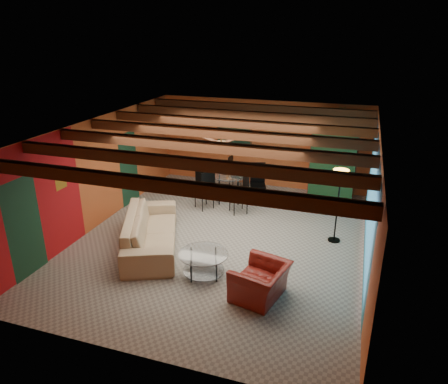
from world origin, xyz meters
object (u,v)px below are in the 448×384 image
(coffee_table, at_px, (204,264))
(floor_lamp, at_px, (337,206))
(potted_plant, at_px, (338,114))
(sofa, at_px, (151,231))
(armoire, at_px, (333,161))
(dining_table, at_px, (229,183))
(vase, at_px, (229,161))
(armchair, at_px, (260,282))

(coffee_table, height_order, floor_lamp, floor_lamp)
(potted_plant, bearing_deg, sofa, -128.63)
(coffee_table, bearing_deg, armoire, 68.69)
(sofa, bearing_deg, dining_table, -38.69)
(coffee_table, height_order, armoire, armoire)
(sofa, bearing_deg, potted_plant, -62.37)
(armoire, relative_size, floor_lamp, 1.24)
(sofa, bearing_deg, vase, -38.69)
(coffee_table, xyz_separation_m, dining_table, (-0.72, 3.90, 0.31))
(sofa, relative_size, floor_lamp, 1.57)
(coffee_table, distance_m, dining_table, 3.98)
(armchair, relative_size, floor_lamp, 0.57)
(dining_table, bearing_deg, armoire, 26.10)
(sofa, distance_m, vase, 3.38)
(dining_table, distance_m, vase, 0.66)
(dining_table, xyz_separation_m, vase, (0.00, 0.00, 0.66))
(armchair, relative_size, potted_plant, 2.04)
(potted_plant, bearing_deg, coffee_table, -111.31)
(coffee_table, xyz_separation_m, potted_plant, (2.05, 5.26, 2.20))
(sofa, bearing_deg, coffee_table, -139.04)
(armoire, height_order, potted_plant, potted_plant)
(coffee_table, bearing_deg, dining_table, 100.40)
(sofa, xyz_separation_m, dining_table, (0.84, 3.17, 0.16))
(dining_table, bearing_deg, sofa, -104.95)
(armoire, height_order, vase, armoire)
(floor_lamp, bearing_deg, potted_plant, 96.91)
(floor_lamp, distance_m, potted_plant, 3.31)
(armoire, height_order, floor_lamp, armoire)
(coffee_table, height_order, potted_plant, potted_plant)
(sofa, xyz_separation_m, vase, (0.84, 3.17, 0.81))
(armchair, height_order, armoire, armoire)
(armoire, bearing_deg, coffee_table, -102.79)
(floor_lamp, bearing_deg, coffee_table, -135.53)
(vase, bearing_deg, armoire, 26.10)
(armoire, bearing_deg, sofa, -120.11)
(armoire, xyz_separation_m, floor_lamp, (0.35, -2.90, -0.21))
(armchair, xyz_separation_m, armoire, (0.79, 5.62, 0.77))
(sofa, relative_size, potted_plant, 5.60)
(sofa, relative_size, armchair, 2.74)
(coffee_table, bearing_deg, potted_plant, 68.69)
(sofa, xyz_separation_m, floor_lamp, (3.97, 1.62, 0.48))
(armchair, height_order, coffee_table, armchair)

